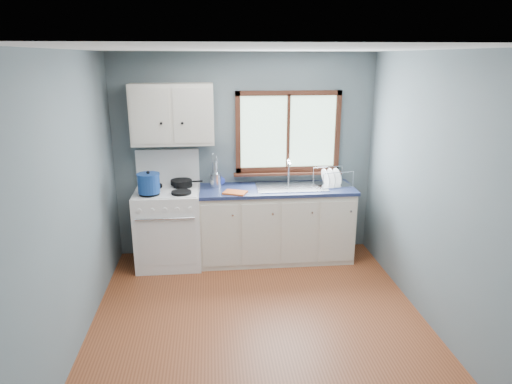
{
  "coord_description": "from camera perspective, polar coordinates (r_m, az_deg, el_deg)",
  "views": [
    {
      "loc": [
        -0.41,
        -3.75,
        2.44
      ],
      "look_at": [
        0.05,
        0.9,
        1.05
      ],
      "focal_mm": 32.0,
      "sensor_mm": 36.0,
      "label": 1
    }
  ],
  "objects": [
    {
      "name": "dish_towel",
      "position": [
        5.29,
        -2.63,
        -0.06
      ],
      "size": [
        0.31,
        0.27,
        0.02
      ],
      "primitive_type": "cube",
      "rotation": [
        0.0,
        0.0,
        -0.4
      ],
      "color": "#C2501F",
      "rests_on": "countertop"
    },
    {
      "name": "wall_right",
      "position": [
        4.42,
        21.77,
        -0.26
      ],
      "size": [
        0.02,
        3.6,
        2.5
      ],
      "primitive_type": "cube",
      "color": "slate",
      "rests_on": "ground"
    },
    {
      "name": "sink",
      "position": [
        5.56,
        4.38,
        -0.01
      ],
      "size": [
        0.84,
        0.46,
        0.44
      ],
      "color": "silver",
      "rests_on": "countertop"
    },
    {
      "name": "countertop",
      "position": [
        5.52,
        2.55,
        0.34
      ],
      "size": [
        1.89,
        0.64,
        0.04
      ],
      "primitive_type": "cube",
      "color": "#192345",
      "rests_on": "base_cabinets"
    },
    {
      "name": "soap_bottle",
      "position": [
        5.61,
        -4.32,
        2.07
      ],
      "size": [
        0.11,
        0.11,
        0.24
      ],
      "primitive_type": "imported",
      "rotation": [
        0.0,
        0.0,
        0.2
      ],
      "color": "#283BB0",
      "rests_on": "countertop"
    },
    {
      "name": "thermos",
      "position": [
        5.54,
        -5.17,
        2.24
      ],
      "size": [
        0.07,
        0.07,
        0.31
      ],
      "primitive_type": "cylinder",
      "rotation": [
        0.0,
        0.0,
        -0.02
      ],
      "color": "silver",
      "rests_on": "countertop"
    },
    {
      "name": "gas_range",
      "position": [
        5.6,
        -10.84,
        -4.08
      ],
      "size": [
        0.76,
        0.69,
        1.36
      ],
      "color": "white",
      "rests_on": "floor"
    },
    {
      "name": "wall_back",
      "position": [
        5.7,
        -1.4,
        4.52
      ],
      "size": [
        3.2,
        0.02,
        2.5
      ],
      "primitive_type": "cube",
      "color": "slate",
      "rests_on": "ground"
    },
    {
      "name": "wall_left",
      "position": [
        4.12,
        -22.33,
        -1.54
      ],
      "size": [
        0.02,
        3.6,
        2.5
      ],
      "primitive_type": "cube",
      "color": "slate",
      "rests_on": "ground"
    },
    {
      "name": "dish_rack",
      "position": [
        5.67,
        9.49,
        1.39
      ],
      "size": [
        0.47,
        0.39,
        0.22
      ],
      "rotation": [
        0.0,
        0.0,
        0.19
      ],
      "color": "silver",
      "rests_on": "countertop"
    },
    {
      "name": "window",
      "position": [
        5.69,
        4.03,
        6.76
      ],
      "size": [
        1.36,
        0.1,
        1.03
      ],
      "color": "#9EC6A8",
      "rests_on": "wall_back"
    },
    {
      "name": "wall_front",
      "position": [
        2.32,
        5.54,
        -14.51
      ],
      "size": [
        3.2,
        0.02,
        2.5
      ],
      "primitive_type": "cube",
      "color": "slate",
      "rests_on": "ground"
    },
    {
      "name": "utensil_crock",
      "position": [
        5.55,
        -5.09,
        1.53
      ],
      "size": [
        0.16,
        0.16,
        0.42
      ],
      "rotation": [
        0.0,
        0.0,
        0.21
      ],
      "color": "silver",
      "rests_on": "countertop"
    },
    {
      "name": "stockpot",
      "position": [
        5.28,
        -13.27,
        1.11
      ],
      "size": [
        0.26,
        0.26,
        0.25
      ],
      "rotation": [
        0.0,
        0.0,
        -0.02
      ],
      "color": "navy",
      "rests_on": "gas_range"
    },
    {
      "name": "skillet",
      "position": [
        5.59,
        -9.3,
        1.25
      ],
      "size": [
        0.39,
        0.27,
        0.05
      ],
      "rotation": [
        0.0,
        0.0,
        0.06
      ],
      "color": "black",
      "rests_on": "gas_range"
    },
    {
      "name": "base_cabinets",
      "position": [
        5.68,
        2.49,
        -4.41
      ],
      "size": [
        1.85,
        0.6,
        0.88
      ],
      "color": "beige",
      "rests_on": "floor"
    },
    {
      "name": "floor",
      "position": [
        4.5,
        0.51,
        -16.43
      ],
      "size": [
        3.2,
        3.6,
        0.02
      ],
      "primitive_type": "cube",
      "color": "brown",
      "rests_on": "ground"
    },
    {
      "name": "ceiling",
      "position": [
        3.77,
        0.62,
        17.61
      ],
      "size": [
        3.2,
        3.6,
        0.02
      ],
      "primitive_type": "cube",
      "color": "white",
      "rests_on": "wall_back"
    },
    {
      "name": "upper_cabinets",
      "position": [
        5.43,
        -10.4,
        9.53
      ],
      "size": [
        0.95,
        0.35,
        0.7
      ],
      "color": "beige",
      "rests_on": "wall_back"
    }
  ]
}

